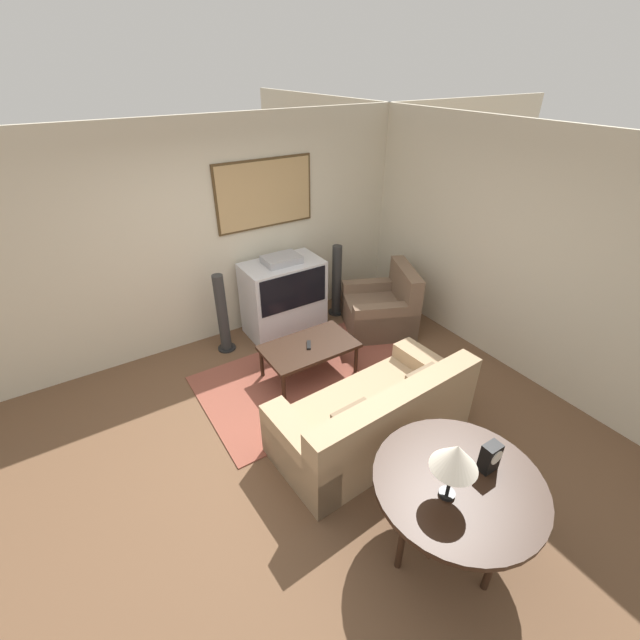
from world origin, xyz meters
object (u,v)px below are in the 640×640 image
(armchair, at_px, (382,309))
(speaker_tower_left, at_px, (223,316))
(coffee_table, at_px, (309,348))
(table_lamp, at_px, (456,458))
(couch, at_px, (374,418))
(speaker_tower_right, at_px, (337,282))
(console_table, at_px, (458,487))
(mantel_clock, at_px, (490,457))
(tv, at_px, (284,297))

(armchair, height_order, speaker_tower_left, speaker_tower_left)
(coffee_table, bearing_deg, table_lamp, -98.62)
(couch, height_order, coffee_table, couch)
(armchair, bearing_deg, couch, -17.32)
(speaker_tower_left, relative_size, speaker_tower_right, 1.00)
(console_table, distance_m, mantel_clock, 0.30)
(table_lamp, bearing_deg, speaker_tower_left, 94.51)
(coffee_table, distance_m, table_lamp, 2.48)
(table_lamp, distance_m, mantel_clock, 0.47)
(couch, distance_m, console_table, 1.20)
(mantel_clock, bearing_deg, console_table, 173.50)
(speaker_tower_left, height_order, speaker_tower_right, same)
(couch, distance_m, coffee_table, 1.20)
(mantel_clock, distance_m, speaker_tower_left, 3.46)
(console_table, relative_size, mantel_clock, 5.16)
(speaker_tower_right, bearing_deg, tv, -179.84)
(coffee_table, distance_m, mantel_clock, 2.39)
(table_lamp, height_order, speaker_tower_right, table_lamp)
(couch, distance_m, mantel_clock, 1.27)
(console_table, distance_m, table_lamp, 0.45)
(armchair, distance_m, coffee_table, 1.42)
(armchair, bearing_deg, speaker_tower_left, -84.30)
(speaker_tower_left, bearing_deg, armchair, -18.46)
(tv, distance_m, mantel_clock, 3.39)
(tv, height_order, speaker_tower_left, tv)
(couch, height_order, speaker_tower_left, speaker_tower_left)
(speaker_tower_right, bearing_deg, coffee_table, -136.48)
(mantel_clock, bearing_deg, tv, 86.83)
(tv, relative_size, coffee_table, 1.03)
(speaker_tower_left, bearing_deg, coffee_table, -58.72)
(couch, relative_size, mantel_clock, 8.43)
(mantel_clock, height_order, speaker_tower_left, speaker_tower_left)
(tv, relative_size, speaker_tower_left, 1.05)
(couch, bearing_deg, console_table, 77.06)
(console_table, height_order, speaker_tower_left, speaker_tower_left)
(armchair, bearing_deg, mantel_clock, -1.97)
(armchair, distance_m, speaker_tower_left, 2.11)
(coffee_table, height_order, speaker_tower_right, speaker_tower_right)
(speaker_tower_left, bearing_deg, speaker_tower_right, 0.00)
(console_table, xyz_separation_m, mantel_clock, (0.24, -0.03, 0.18))
(armchair, distance_m, console_table, 3.13)
(mantel_clock, bearing_deg, armchair, 63.87)
(console_table, xyz_separation_m, speaker_tower_left, (-0.42, 3.34, -0.17))
(tv, height_order, mantel_clock, tv)
(console_table, xyz_separation_m, speaker_tower_right, (1.28, 3.34, -0.17))
(console_table, height_order, speaker_tower_right, speaker_tower_right)
(mantel_clock, xyz_separation_m, speaker_tower_right, (1.04, 3.37, -0.35))
(speaker_tower_right, bearing_deg, table_lamp, -113.05)
(tv, xyz_separation_m, coffee_table, (-0.23, -1.02, -0.13))
(console_table, relative_size, table_lamp, 2.55)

